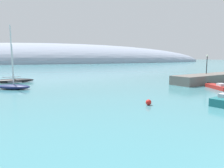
% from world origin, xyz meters
% --- Properties ---
extents(breakwater_rocks, '(22.97, 9.18, 1.69)m').
position_xyz_m(breakwater_rocks, '(25.29, 28.75, 0.85)').
color(breakwater_rocks, '#66605B').
rests_on(breakwater_rocks, ground).
extents(distant_ridge, '(313.58, 85.72, 33.14)m').
position_xyz_m(distant_ridge, '(7.70, 188.52, 0.00)').
color(distant_ridge, '#8E99AD').
rests_on(distant_ridge, ground).
extents(sailboat_navy_near_shore, '(5.99, 4.80, 10.09)m').
position_xyz_m(sailboat_navy_near_shore, '(-12.88, 33.00, 0.54)').
color(sailboat_navy_near_shore, navy).
rests_on(sailboat_navy_near_shore, water).
extents(sailboat_black_mid_mooring, '(7.66, 2.53, 7.63)m').
position_xyz_m(sailboat_black_mid_mooring, '(-13.45, 42.50, 0.46)').
color(sailboat_black_mid_mooring, black).
rests_on(sailboat_black_mid_mooring, water).
extents(motorboat_red_foreground, '(3.01, 5.79, 0.99)m').
position_xyz_m(motorboat_red_foreground, '(18.07, 21.24, 0.34)').
color(motorboat_red_foreground, red).
rests_on(motorboat_red_foreground, water).
extents(mooring_buoy_red, '(0.62, 0.62, 0.62)m').
position_xyz_m(mooring_buoy_red, '(1.46, 15.25, 0.31)').
color(mooring_buoy_red, red).
rests_on(mooring_buoy_red, water).
extents(harbor_lamp_post, '(0.36, 0.36, 3.89)m').
position_xyz_m(harbor_lamp_post, '(23.54, 29.28, 4.12)').
color(harbor_lamp_post, black).
rests_on(harbor_lamp_post, breakwater_rocks).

